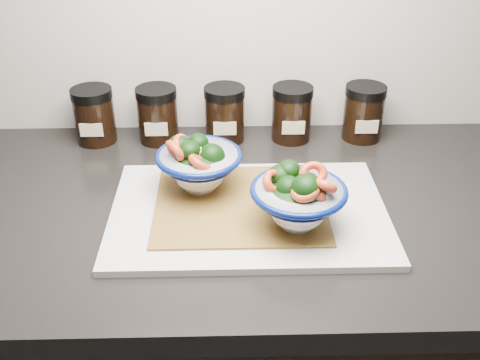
{
  "coord_description": "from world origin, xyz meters",
  "views": [
    {
      "loc": [
        -0.1,
        0.65,
        1.43
      ],
      "look_at": [
        -0.08,
        1.43,
        0.96
      ],
      "focal_mm": 42.0,
      "sensor_mm": 36.0,
      "label": 1
    }
  ],
  "objects_px": {
    "cutting_board": "(249,212)",
    "spice_jar_e": "(364,112)",
    "spice_jar_c": "(225,114)",
    "spice_jar_d": "(292,113)",
    "bowl_right": "(298,199)",
    "spice_jar_b": "(158,115)",
    "bowl_left": "(199,164)",
    "spice_jar_a": "(94,115)"
  },
  "relations": [
    {
      "from": "bowl_right",
      "to": "spice_jar_d",
      "type": "bearing_deg",
      "value": 85.66
    },
    {
      "from": "spice_jar_d",
      "to": "spice_jar_c",
      "type": "bearing_deg",
      "value": 180.0
    },
    {
      "from": "spice_jar_b",
      "to": "spice_jar_d",
      "type": "bearing_deg",
      "value": 0.0
    },
    {
      "from": "bowl_left",
      "to": "spice_jar_b",
      "type": "bearing_deg",
      "value": 112.89
    },
    {
      "from": "spice_jar_c",
      "to": "spice_jar_a",
      "type": "bearing_deg",
      "value": 180.0
    },
    {
      "from": "bowl_right",
      "to": "spice_jar_e",
      "type": "bearing_deg",
      "value": 62.43
    },
    {
      "from": "cutting_board",
      "to": "spice_jar_e",
      "type": "distance_m",
      "value": 0.37
    },
    {
      "from": "bowl_left",
      "to": "spice_jar_d",
      "type": "relative_size",
      "value": 1.3
    },
    {
      "from": "spice_jar_e",
      "to": "spice_jar_d",
      "type": "bearing_deg",
      "value": 180.0
    },
    {
      "from": "spice_jar_c",
      "to": "spice_jar_b",
      "type": "bearing_deg",
      "value": 180.0
    },
    {
      "from": "bowl_right",
      "to": "spice_jar_e",
      "type": "xyz_separation_m",
      "value": [
        0.17,
        0.33,
        -0.01
      ]
    },
    {
      "from": "bowl_left",
      "to": "spice_jar_b",
      "type": "relative_size",
      "value": 1.3
    },
    {
      "from": "cutting_board",
      "to": "spice_jar_b",
      "type": "xyz_separation_m",
      "value": [
        -0.17,
        0.28,
        0.05
      ]
    },
    {
      "from": "cutting_board",
      "to": "spice_jar_c",
      "type": "xyz_separation_m",
      "value": [
        -0.04,
        0.28,
        0.05
      ]
    },
    {
      "from": "spice_jar_b",
      "to": "spice_jar_c",
      "type": "bearing_deg",
      "value": 0.0
    },
    {
      "from": "cutting_board",
      "to": "bowl_left",
      "type": "height_order",
      "value": "bowl_left"
    },
    {
      "from": "bowl_right",
      "to": "spice_jar_e",
      "type": "relative_size",
      "value": 1.31
    },
    {
      "from": "cutting_board",
      "to": "spice_jar_e",
      "type": "height_order",
      "value": "spice_jar_e"
    },
    {
      "from": "spice_jar_e",
      "to": "bowl_left",
      "type": "bearing_deg",
      "value": -146.69
    },
    {
      "from": "spice_jar_e",
      "to": "cutting_board",
      "type": "bearing_deg",
      "value": -131.31
    },
    {
      "from": "spice_jar_c",
      "to": "spice_jar_e",
      "type": "xyz_separation_m",
      "value": [
        0.28,
        0.0,
        0.0
      ]
    },
    {
      "from": "spice_jar_b",
      "to": "spice_jar_c",
      "type": "relative_size",
      "value": 1.0
    },
    {
      "from": "spice_jar_c",
      "to": "spice_jar_d",
      "type": "height_order",
      "value": "same"
    },
    {
      "from": "bowl_right",
      "to": "spice_jar_a",
      "type": "height_order",
      "value": "bowl_right"
    },
    {
      "from": "bowl_right",
      "to": "spice_jar_c",
      "type": "height_order",
      "value": "bowl_right"
    },
    {
      "from": "cutting_board",
      "to": "spice_jar_b",
      "type": "relative_size",
      "value": 3.98
    },
    {
      "from": "cutting_board",
      "to": "spice_jar_d",
      "type": "bearing_deg",
      "value": 70.61
    },
    {
      "from": "spice_jar_b",
      "to": "spice_jar_e",
      "type": "xyz_separation_m",
      "value": [
        0.42,
        0.0,
        0.0
      ]
    },
    {
      "from": "bowl_left",
      "to": "spice_jar_c",
      "type": "distance_m",
      "value": 0.22
    },
    {
      "from": "bowl_right",
      "to": "spice_jar_c",
      "type": "xyz_separation_m",
      "value": [
        -0.11,
        0.33,
        -0.01
      ]
    },
    {
      "from": "spice_jar_c",
      "to": "spice_jar_e",
      "type": "distance_m",
      "value": 0.28
    },
    {
      "from": "spice_jar_d",
      "to": "bowl_left",
      "type": "bearing_deg",
      "value": -130.05
    },
    {
      "from": "spice_jar_e",
      "to": "bowl_right",
      "type": "bearing_deg",
      "value": -117.57
    },
    {
      "from": "bowl_right",
      "to": "spice_jar_b",
      "type": "xyz_separation_m",
      "value": [
        -0.25,
        0.33,
        -0.01
      ]
    },
    {
      "from": "cutting_board",
      "to": "spice_jar_c",
      "type": "relative_size",
      "value": 3.98
    },
    {
      "from": "spice_jar_e",
      "to": "spice_jar_a",
      "type": "bearing_deg",
      "value": 180.0
    },
    {
      "from": "cutting_board",
      "to": "spice_jar_c",
      "type": "distance_m",
      "value": 0.28
    },
    {
      "from": "bowl_left",
      "to": "spice_jar_a",
      "type": "distance_m",
      "value": 0.31
    },
    {
      "from": "bowl_right",
      "to": "spice_jar_d",
      "type": "distance_m",
      "value": 0.33
    },
    {
      "from": "spice_jar_d",
      "to": "cutting_board",
      "type": "bearing_deg",
      "value": -109.39
    },
    {
      "from": "cutting_board",
      "to": "spice_jar_e",
      "type": "bearing_deg",
      "value": 48.69
    },
    {
      "from": "spice_jar_b",
      "to": "spice_jar_e",
      "type": "relative_size",
      "value": 1.0
    }
  ]
}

